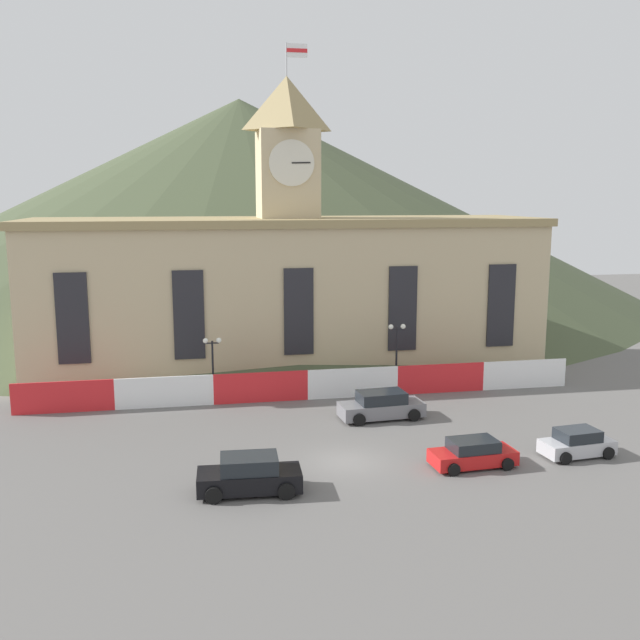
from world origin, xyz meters
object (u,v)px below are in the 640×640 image
(street_lamp_left, at_px, (212,354))
(car_silver_hatch, at_px, (577,444))
(street_lamp_far_right, at_px, (397,342))
(car_red_sedan, at_px, (473,454))
(car_gray_pickup, at_px, (381,406))
(car_black_suv, at_px, (249,476))

(street_lamp_left, height_order, car_silver_hatch, street_lamp_left)
(street_lamp_far_right, relative_size, car_red_sedan, 1.08)
(street_lamp_left, xyz_separation_m, car_silver_hatch, (18.85, -14.44, -2.54))
(car_gray_pickup, bearing_deg, street_lamp_left, 144.89)
(street_lamp_far_right, height_order, car_red_sedan, street_lamp_far_right)
(street_lamp_left, distance_m, car_silver_hatch, 23.88)
(car_silver_hatch, xyz_separation_m, car_black_suv, (-17.82, -1.51, 0.14))
(street_lamp_far_right, bearing_deg, car_gray_pickup, -114.67)
(street_lamp_left, height_order, street_lamp_far_right, street_lamp_far_right)
(street_lamp_left, bearing_deg, car_black_suv, -86.30)
(street_lamp_left, relative_size, car_black_suv, 0.87)
(street_lamp_left, distance_m, car_gray_pickup, 12.16)
(car_silver_hatch, height_order, car_gray_pickup, car_gray_pickup)
(car_gray_pickup, xyz_separation_m, car_black_suv, (-9.21, -9.84, 0.02))
(street_lamp_left, relative_size, car_red_sedan, 0.97)
(car_red_sedan, bearing_deg, car_gray_pickup, 102.29)
(street_lamp_left, height_order, car_gray_pickup, street_lamp_left)
(car_gray_pickup, bearing_deg, car_red_sedan, -78.27)
(street_lamp_far_right, relative_size, car_black_suv, 0.98)
(street_lamp_left, xyz_separation_m, car_gray_pickup, (10.24, -6.10, -2.42))
(car_red_sedan, height_order, car_gray_pickup, car_gray_pickup)
(car_silver_hatch, relative_size, car_gray_pickup, 0.75)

